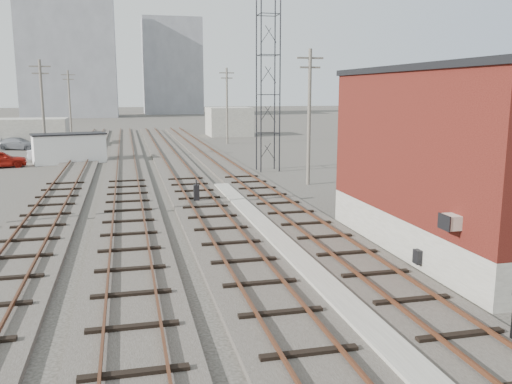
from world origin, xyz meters
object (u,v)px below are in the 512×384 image
object	(u,v)px
site_trailer	(69,148)
car_silver	(54,154)
switch_stand	(196,193)
car_grey	(18,144)

from	to	relation	value
site_trailer	car_silver	world-z (taller)	site_trailer
switch_stand	site_trailer	bearing A→B (deg)	111.84
site_trailer	car_silver	xyz separation A→B (m)	(-1.45, 1.13, -0.59)
switch_stand	car_silver	world-z (taller)	car_silver
site_trailer	car_grey	size ratio (longest dim) A/B	1.47
switch_stand	car_silver	xyz separation A→B (m)	(-10.10, 21.56, 0.12)
site_trailer	car_silver	distance (m)	1.93
switch_stand	car_grey	world-z (taller)	switch_stand
site_trailer	switch_stand	bearing A→B (deg)	-80.00
car_silver	site_trailer	bearing A→B (deg)	-104.85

